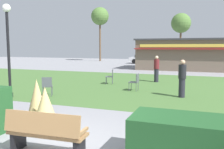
{
  "coord_description": "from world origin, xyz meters",
  "views": [
    {
      "loc": [
        2.94,
        -4.26,
        2.25
      ],
      "look_at": [
        -0.01,
        3.81,
        1.28
      ],
      "focal_mm": 39.2,
      "sensor_mm": 36.0,
      "label": 1
    }
  ],
  "objects": [
    {
      "name": "lamppost_mid",
      "position": [
        -5.07,
        4.33,
        2.59
      ],
      "size": [
        0.36,
        0.36,
        4.1
      ],
      "color": "black",
      "rests_on": "ground_plane"
    },
    {
      "name": "cafe_chair_north",
      "position": [
        -3.63,
        5.07,
        0.53
      ],
      "size": [
        0.6,
        0.6,
        0.89
      ],
      "color": "#4C5156",
      "rests_on": "ground_plane"
    },
    {
      "name": "hedge_right",
      "position": [
        2.65,
        0.44,
        0.46
      ],
      "size": [
        1.94,
        1.1,
        0.92
      ],
      "primitive_type": "cube",
      "color": "#1E4C23",
      "rests_on": "ground_plane"
    },
    {
      "name": "ornamental_grass_behind_left",
      "position": [
        -1.74,
        1.84,
        0.64
      ],
      "size": [
        0.68,
        0.68,
        1.27
      ],
      "primitive_type": "cone",
      "color": "tan",
      "rests_on": "ground_plane"
    },
    {
      "name": "cafe_chair_east",
      "position": [
        -0.19,
        7.77,
        0.53
      ],
      "size": [
        0.45,
        0.45,
        0.89
      ],
      "color": "#4C5156",
      "rests_on": "ground_plane"
    },
    {
      "name": "cafe_chair_center",
      "position": [
        -2.2,
        9.56,
        0.53
      ],
      "size": [
        0.54,
        0.54,
        0.89
      ],
      "color": "#4C5156",
      "rests_on": "ground_plane"
    },
    {
      "name": "lawn_patch",
      "position": [
        0.0,
        9.74,
        0.0
      ],
      "size": [
        36.0,
        12.0,
        0.01
      ],
      "primitive_type": "cube",
      "color": "#446B33",
      "rests_on": "ground_plane"
    },
    {
      "name": "tree_center_bg",
      "position": [
        -12.39,
        32.08,
        7.0
      ],
      "size": [
        2.8,
        2.8,
        8.49
      ],
      "color": "brown",
      "rests_on": "ground_plane"
    },
    {
      "name": "person_standing",
      "position": [
        0.26,
        11.37,
        0.86
      ],
      "size": [
        0.34,
        0.34,
        1.69
      ],
      "rotation": [
        0.0,
        0.0,
        4.04
      ],
      "color": "#23232D",
      "rests_on": "ground_plane"
    },
    {
      "name": "park_bench",
      "position": [
        -0.03,
        -0.15,
        0.48
      ],
      "size": [
        1.73,
        0.61,
        0.95
      ],
      "color": "#9E7547",
      "rests_on": "ground_plane"
    },
    {
      "name": "person_strolling",
      "position": [
        2.17,
        6.94,
        0.86
      ],
      "size": [
        0.34,
        0.34,
        1.69
      ],
      "rotation": [
        0.0,
        0.0,
        4.55
      ],
      "color": "#23232D",
      "rests_on": "ground_plane"
    },
    {
      "name": "tree_left_bg",
      "position": [
        0.01,
        32.45,
        5.6
      ],
      "size": [
        2.8,
        2.8,
        7.05
      ],
      "color": "brown",
      "rests_on": "ground_plane"
    },
    {
      "name": "parked_car_west_slot",
      "position": [
        -4.21,
        28.43,
        0.64
      ],
      "size": [
        4.27,
        2.2,
        1.2
      ],
      "color": "silver",
      "rests_on": "ground_plane"
    },
    {
      "name": "food_kiosk",
      "position": [
        1.42,
        21.36,
        1.53
      ],
      "size": [
        9.43,
        5.27,
        3.05
      ],
      "color": "#6B5B4C",
      "rests_on": "ground_plane"
    },
    {
      "name": "ornamental_grass_behind_right",
      "position": [
        -1.11,
        1.38,
        0.57
      ],
      "size": [
        0.76,
        0.76,
        1.15
      ],
      "primitive_type": "cone",
      "color": "tan",
      "rests_on": "ground_plane"
    }
  ]
}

